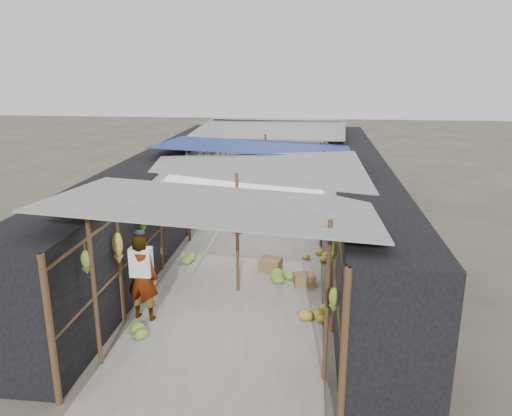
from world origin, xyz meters
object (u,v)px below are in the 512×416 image
at_px(vendor_seated, 317,223).
at_px(crate_near, 270,264).
at_px(black_basin, 309,199).
at_px(shopper_blue, 246,194).
at_px(vendor_elderly, 142,277).

bearing_deg(vendor_seated, crate_near, -52.94).
xyz_separation_m(black_basin, shopper_blue, (-1.96, -2.48, 0.77)).
height_order(crate_near, shopper_blue, shopper_blue).
bearing_deg(vendor_elderly, black_basin, -99.01).
height_order(vendor_elderly, shopper_blue, vendor_elderly).
xyz_separation_m(black_basin, vendor_seated, (0.27, -3.98, 0.36)).
relative_size(crate_near, shopper_blue, 0.29).
height_order(vendor_elderly, vendor_seated, vendor_elderly).
relative_size(crate_near, black_basin, 0.81).
distance_m(black_basin, vendor_elderly, 9.57).
relative_size(crate_near, vendor_elderly, 0.29).
distance_m(crate_near, vendor_elderly, 3.50).
bearing_deg(vendor_seated, vendor_elderly, -61.63).
relative_size(vendor_elderly, shopper_blue, 1.00).
xyz_separation_m(crate_near, vendor_seated, (1.10, 2.44, 0.31)).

